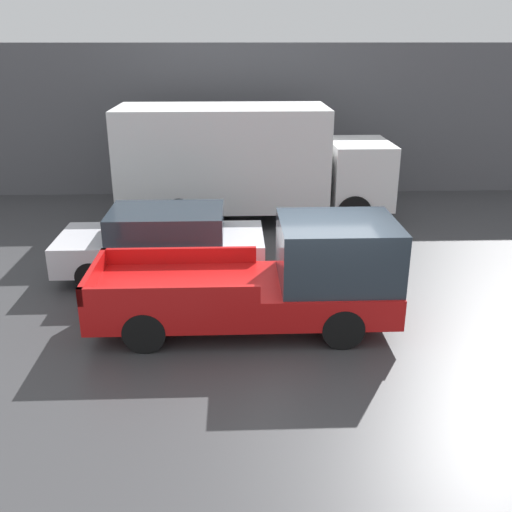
{
  "coord_description": "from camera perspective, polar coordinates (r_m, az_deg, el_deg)",
  "views": [
    {
      "loc": [
        -1.46,
        -9.54,
        5.12
      ],
      "look_at": [
        -1.05,
        1.15,
        1.03
      ],
      "focal_mm": 40.0,
      "sensor_mm": 36.0,
      "label": 1
    }
  ],
  "objects": [
    {
      "name": "ground_plane",
      "position": [
        10.93,
        5.8,
        -7.13
      ],
      "size": [
        60.0,
        60.0,
        0.0
      ],
      "primitive_type": "plane",
      "color": "#3D3D3F"
    },
    {
      "name": "building_wall",
      "position": [
        19.97,
        2.08,
        13.37
      ],
      "size": [
        28.0,
        0.15,
        5.0
      ],
      "color": "#56565B",
      "rests_on": "ground"
    },
    {
      "name": "pickup_truck",
      "position": [
        10.58,
        2.07,
        -2.28
      ],
      "size": [
        5.58,
        2.01,
        2.06
      ],
      "color": "red",
      "rests_on": "ground"
    },
    {
      "name": "car",
      "position": [
        13.16,
        -9.24,
        1.42
      ],
      "size": [
        4.62,
        2.0,
        1.54
      ],
      "color": "silver",
      "rests_on": "ground"
    },
    {
      "name": "delivery_truck",
      "position": [
        16.91,
        -1.21,
        9.58
      ],
      "size": [
        7.88,
        2.6,
        3.33
      ],
      "color": "white",
      "rests_on": "ground"
    }
  ]
}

